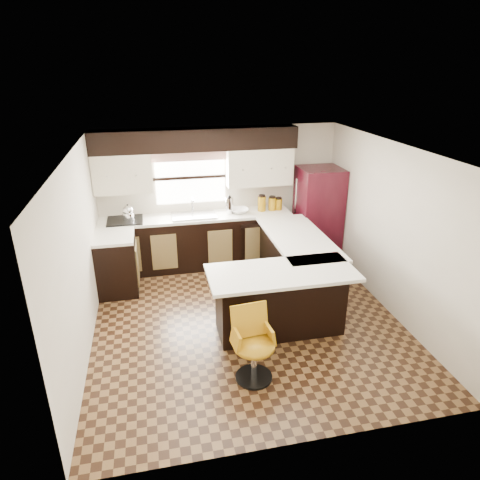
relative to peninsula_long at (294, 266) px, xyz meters
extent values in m
plane|color=#49301A|center=(-0.90, -0.62, -0.45)|extent=(4.40, 4.40, 0.00)
plane|color=silver|center=(-0.90, -0.62, 1.95)|extent=(4.40, 4.40, 0.00)
plane|color=beige|center=(-0.90, 1.58, 0.75)|extent=(4.40, 0.00, 4.40)
plane|color=beige|center=(-0.90, -2.83, 0.75)|extent=(4.40, 0.00, 4.40)
plane|color=beige|center=(-3.00, -0.62, 0.75)|extent=(0.00, 4.40, 4.40)
plane|color=beige|center=(1.20, -0.62, 0.75)|extent=(0.00, 4.40, 4.40)
cube|color=black|center=(-1.35, 1.28, 0.00)|extent=(3.30, 0.60, 0.90)
cube|color=black|center=(-2.70, 0.62, 0.00)|extent=(0.60, 0.70, 0.90)
cube|color=silver|center=(-1.35, 1.28, 0.47)|extent=(3.30, 0.60, 0.04)
cube|color=silver|center=(-2.70, 0.62, 0.47)|extent=(0.60, 0.70, 0.04)
cube|color=black|center=(-1.30, 1.40, 1.77)|extent=(3.40, 0.35, 0.36)
cube|color=beige|center=(-2.52, 1.40, 1.27)|extent=(0.94, 0.35, 0.64)
cube|color=beige|center=(-0.22, 1.40, 1.27)|extent=(1.14, 0.35, 0.64)
cube|color=white|center=(-1.40, 1.56, 1.10)|extent=(1.20, 0.02, 0.90)
cube|color=#D19B93|center=(-1.40, 1.52, 1.49)|extent=(1.30, 0.06, 0.18)
cube|color=#B2B2B7|center=(-1.40, 1.25, 0.51)|extent=(0.75, 0.45, 0.03)
cube|color=black|center=(-0.35, 0.99, -0.02)|extent=(0.58, 0.03, 0.78)
cube|color=black|center=(-2.55, 1.25, 0.51)|extent=(0.58, 0.50, 0.02)
cube|color=black|center=(0.00, 0.00, 0.00)|extent=(0.60, 1.95, 0.90)
cube|color=black|center=(-0.53, -0.97, 0.00)|extent=(1.65, 0.60, 0.90)
cube|color=silver|center=(0.05, 0.00, 0.47)|extent=(0.84, 1.95, 0.04)
cube|color=silver|center=(-0.55, -1.06, 0.47)|extent=(1.89, 0.84, 0.04)
cube|color=#390914|center=(0.81, 1.13, 0.40)|extent=(0.73, 0.70, 1.71)
cylinder|color=silver|center=(-0.77, 1.28, 0.64)|extent=(0.13, 0.13, 0.29)
imported|color=white|center=(-0.59, 1.28, 0.53)|extent=(0.34, 0.34, 0.08)
cylinder|color=#9D6F0B|center=(-0.19, 1.30, 0.63)|extent=(0.14, 0.14, 0.26)
cylinder|color=#9D6F0B|center=(0.00, 1.30, 0.61)|extent=(0.13, 0.13, 0.23)
cylinder|color=#9D6F0B|center=(0.12, 1.30, 0.59)|extent=(0.12, 0.12, 0.20)
camera|label=1|loc=(-2.08, -5.68, 2.94)|focal=32.00mm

